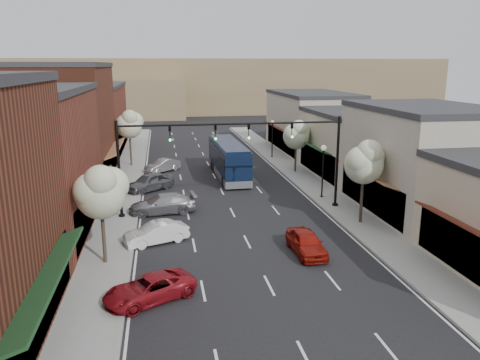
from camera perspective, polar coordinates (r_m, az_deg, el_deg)
name	(u,v)px	position (r m, az deg, el deg)	size (l,w,h in m)	color
ground	(253,254)	(27.43, 1.65, -9.04)	(160.00, 160.00, 0.00)	black
sidewalk_left	(126,182)	(44.68, -13.73, -0.27)	(2.80, 73.00, 0.15)	gray
sidewalk_right	(300,175)	(46.52, 7.36, 0.57)	(2.80, 73.00, 0.15)	gray
curb_left	(141,182)	(44.59, -11.93, -0.20)	(0.25, 73.00, 0.17)	gray
curb_right	(287,176)	(46.14, 5.70, 0.50)	(0.25, 73.00, 0.17)	gray
bldg_left_midnear	(14,163)	(32.68, -25.87, 1.85)	(10.14, 14.10, 9.40)	brown
bldg_left_midfar	(58,124)	(46.02, -21.30, 6.34)	(10.14, 14.10, 10.90)	#602B1B
bldg_left_far	(86,119)	(61.81, -18.32, 7.11)	(10.14, 18.10, 8.40)	brown
bldg_right_midnear	(422,160)	(36.65, 21.29, 2.26)	(9.14, 12.10, 7.90)	#B7AF9D
bldg_right_midfar	(355,144)	(47.28, 13.83, 4.32)	(9.14, 12.10, 6.40)	#C2B39A
bldg_right_far	(311,122)	(60.19, 8.60, 7.00)	(9.14, 16.10, 7.40)	#B7AF9D
hill_far	(180,85)	(114.98, -7.30, 11.41)	(120.00, 30.00, 12.00)	#7A6647
hill_near	(62,98)	(104.91, -20.91, 9.31)	(50.00, 20.00, 8.00)	#7A6647
signal_mast_right	(307,149)	(34.98, 8.21, 3.75)	(8.22, 0.46, 7.00)	black
signal_mast_left	(153,154)	(33.33, -10.56, 3.16)	(8.22, 0.46, 7.00)	black
tree_right_near	(365,161)	(32.27, 15.01, 2.27)	(2.85, 2.65, 5.95)	#47382B
tree_right_far	(297,134)	(47.14, 6.94, 5.60)	(2.85, 2.65, 5.43)	#47382B
tree_left_near	(101,191)	(25.75, -16.58, -1.24)	(2.85, 2.65, 5.69)	#47382B
tree_left_far	(130,124)	(51.18, -13.31, 6.67)	(2.85, 2.65, 6.13)	#47382B
lamp_post_near	(323,163)	(38.30, 10.10, 2.09)	(0.44, 0.44, 4.44)	black
lamp_post_far	(272,133)	(54.84, 3.97, 5.78)	(0.44, 0.44, 4.44)	black
coach_bus	(228,159)	(45.66, -1.43, 2.62)	(2.71, 11.18, 3.40)	#0C1832
red_hatchback	(306,243)	(27.54, 8.08, -7.56)	(1.61, 4.00, 1.36)	maroon
parked_car_a	(149,289)	(22.60, -10.99, -12.88)	(1.98, 4.30, 1.20)	maroon
parked_car_b	(156,233)	(29.28, -10.21, -6.38)	(1.38, 3.95, 1.30)	white
parked_car_c	(163,204)	(34.93, -9.41, -2.90)	(2.00, 4.93, 1.43)	gray
parked_car_d	(149,182)	(41.34, -11.02, -0.26)	(1.84, 4.56, 1.55)	#53555A
parked_car_e	(162,166)	(48.56, -9.44, 1.74)	(1.36, 3.91, 1.29)	gray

